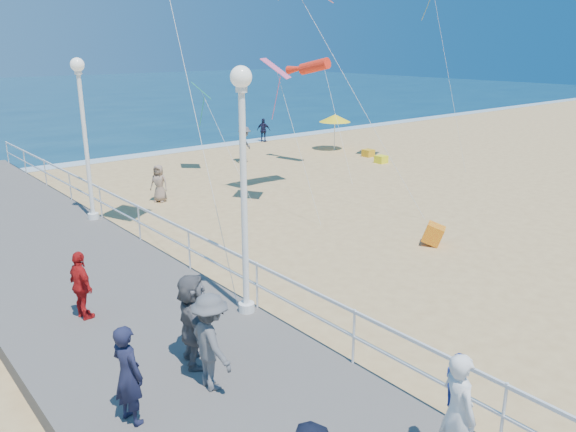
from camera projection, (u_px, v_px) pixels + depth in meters
ground at (401, 269)px, 15.91m from camera, size 160.00×160.00×0.00m
surf_line at (110, 159)px, 31.02m from camera, size 160.00×1.20×0.04m
boardwalk at (160, 351)px, 11.29m from camera, size 5.00×44.00×0.40m
railing at (257, 273)px, 12.47m from camera, size 0.05×42.00×0.55m
lamp_post_mid at (243, 168)px, 11.58m from camera, size 0.44×0.44×5.32m
lamp_post_far at (84, 123)px, 18.22m from camera, size 0.44×0.44×5.32m
woman_holding_toddler at (458, 413)px, 7.65m from camera, size 0.64×0.77×1.80m
toddler_held at (457, 380)px, 7.75m from camera, size 0.44×0.49×0.84m
spectator_0 at (128, 374)px, 8.66m from camera, size 0.53×0.68×1.66m
spectator_2 at (211, 342)px, 9.53m from camera, size 0.73×1.17×1.74m
spectator_3 at (81, 285)px, 12.01m from camera, size 0.46×0.93×1.53m
spectator_5 at (193, 320)px, 10.23m from camera, size 1.05×1.75×1.80m
beach_walker_a at (245, 144)px, 30.17m from camera, size 1.43×1.30×1.93m
beach_walker_b at (264, 130)px, 36.48m from camera, size 0.84×0.94×1.53m
beach_walker_c at (159, 183)px, 22.57m from camera, size 0.82×0.88×1.51m
box_kite at (433, 236)px, 17.76m from camera, size 0.84×0.89×0.74m
beach_umbrella at (335, 118)px, 33.34m from camera, size 1.90×1.90×2.14m
beach_chair_left at (381, 159)px, 30.14m from camera, size 0.55×0.55×0.40m
beach_chair_right at (368, 153)px, 31.88m from camera, size 0.55×0.55×0.40m
kite_windsock at (314, 66)px, 28.02m from camera, size 1.04×2.87×1.12m
kite_diamond_pink at (276, 68)px, 20.42m from camera, size 1.54×1.53×0.72m
kite_diamond_green at (201, 90)px, 26.84m from camera, size 1.29×1.42×0.79m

